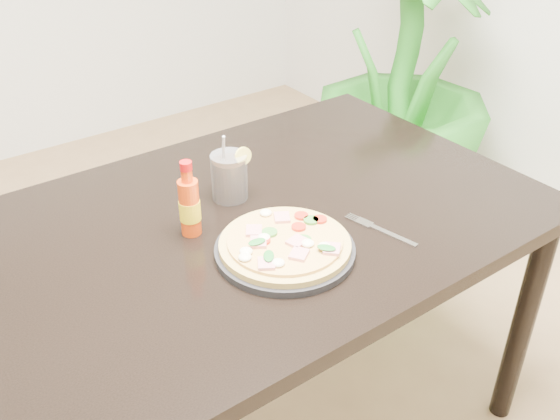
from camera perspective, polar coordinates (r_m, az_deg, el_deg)
dining_table at (r=1.52m, az=-2.67°, el=-3.25°), size 1.40×0.90×0.75m
plate at (r=1.35m, az=0.45°, el=-3.69°), size 0.30×0.30×0.02m
pizza at (r=1.33m, az=0.44°, el=-3.03°), size 0.28×0.28×0.03m
hot_sauce_bottle at (r=1.39m, az=-8.27°, el=0.39°), size 0.05×0.05×0.18m
cola_cup at (r=1.52m, az=-4.64°, el=2.99°), size 0.10×0.09×0.18m
fork at (r=1.44m, az=8.99°, el=-1.74°), size 0.06×0.19×0.00m
houseplant at (r=2.68m, az=11.40°, el=12.26°), size 1.02×1.02×1.32m
plant_pot at (r=2.91m, az=10.25°, el=2.04°), size 0.28×0.28×0.22m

